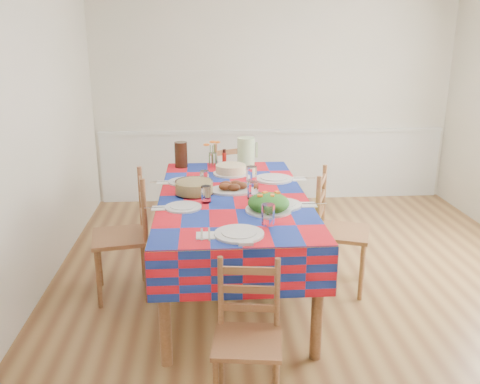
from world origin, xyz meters
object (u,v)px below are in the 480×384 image
object	(u,v)px
dining_table	(233,206)
meat_platter	(233,188)
green_pitcher	(246,152)
tea_pitcher	(181,155)
chair_near	(248,337)
chair_left	(126,236)
chair_far	(227,187)
chair_right	(337,231)

from	to	relation	value
dining_table	meat_platter	bearing A→B (deg)	87.64
green_pitcher	tea_pitcher	world-z (taller)	green_pitcher
chair_near	chair_left	world-z (taller)	chair_left
tea_pitcher	chair_near	world-z (taller)	tea_pitcher
chair_near	chair_left	xyz separation A→B (m)	(-0.87, 1.39, 0.08)
chair_near	chair_far	xyz separation A→B (m)	(0.01, 2.75, 0.08)
chair_far	chair_right	world-z (taller)	chair_far
chair_left	chair_right	size ratio (longest dim) A/B	1.02
dining_table	chair_left	size ratio (longest dim) A/B	2.11
chair_far	chair_right	size ratio (longest dim) A/B	1.01
chair_far	chair_left	xyz separation A→B (m)	(-0.89, -1.36, 0.01)
green_pitcher	chair_near	xyz separation A→B (m)	(-0.17, -2.27, -0.56)
green_pitcher	chair_left	distance (m)	1.45
dining_table	tea_pitcher	bearing A→B (deg)	115.56
chair_far	chair_right	xyz separation A→B (m)	(0.85, -1.36, -0.00)
dining_table	chair_right	xyz separation A→B (m)	(0.87, 0.02, -0.25)
dining_table	chair_left	world-z (taller)	chair_left
meat_platter	chair_left	xyz separation A→B (m)	(-0.87, -0.08, -0.37)
dining_table	meat_platter	xyz separation A→B (m)	(0.00, 0.09, 0.13)
chair_left	meat_platter	bearing A→B (deg)	85.11
green_pitcher	chair_right	size ratio (longest dim) A/B	0.28
meat_platter	tea_pitcher	distance (m)	0.96
chair_right	green_pitcher	bearing A→B (deg)	58.12
chair_near	chair_right	distance (m)	1.64
meat_platter	green_pitcher	xyz separation A→B (m)	(0.18, 0.80, 0.11)
tea_pitcher	chair_right	xyz separation A→B (m)	(1.32, -0.92, -0.47)
green_pitcher	tea_pitcher	size ratio (longest dim) A/B	1.17
meat_platter	chair_far	bearing A→B (deg)	89.39
dining_table	chair_far	xyz separation A→B (m)	(0.02, 1.37, -0.25)
chair_far	chair_near	bearing A→B (deg)	68.10
tea_pitcher	chair_left	xyz separation A→B (m)	(-0.42, -0.92, -0.46)
green_pitcher	tea_pitcher	bearing A→B (deg)	176.52
green_pitcher	chair_right	xyz separation A→B (m)	(0.69, -0.88, -0.49)
dining_table	chair_near	xyz separation A→B (m)	(0.01, -1.38, -0.32)
chair_near	chair_far	bearing A→B (deg)	97.28
tea_pitcher	chair_far	xyz separation A→B (m)	(0.46, 0.44, -0.46)
meat_platter	chair_right	distance (m)	0.95
dining_table	chair_right	bearing A→B (deg)	1.05
chair_near	chair_right	bearing A→B (deg)	65.68
tea_pitcher	chair_right	size ratio (longest dim) A/B	0.24
green_pitcher	chair_left	world-z (taller)	green_pitcher
green_pitcher	dining_table	bearing A→B (deg)	-101.33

